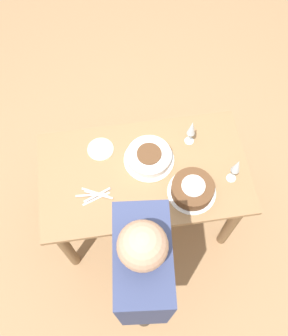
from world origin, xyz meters
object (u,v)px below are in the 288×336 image
at_px(wine_glass_far, 237,167).
at_px(person_cutting, 143,276).
at_px(cake_front_chocolate, 192,189).
at_px(wine_glass_near, 192,129).
at_px(cake_center_white, 149,157).

distance_m(wine_glass_far, person_cutting, 0.79).
bearing_deg(cake_front_chocolate, wine_glass_far, 12.05).
height_order(wine_glass_near, wine_glass_far, wine_glass_far).
height_order(cake_center_white, person_cutting, person_cutting).
bearing_deg(cake_center_white, wine_glass_near, 19.30).
bearing_deg(cake_front_chocolate, cake_center_white, 130.89).
relative_size(cake_center_white, wine_glass_near, 1.45).
xyz_separation_m(wine_glass_near, wine_glass_far, (0.19, -0.29, 0.01)).
relative_size(wine_glass_near, person_cutting, 0.13).
bearing_deg(cake_center_white, cake_front_chocolate, -49.11).
height_order(cake_front_chocolate, wine_glass_near, wine_glass_near).
xyz_separation_m(wine_glass_far, person_cutting, (-0.60, -0.52, 0.04)).
xyz_separation_m(cake_center_white, person_cutting, (-0.14, -0.71, 0.16)).
xyz_separation_m(cake_front_chocolate, wine_glass_far, (0.25, 0.05, 0.11)).
bearing_deg(wine_glass_near, person_cutting, -116.76).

